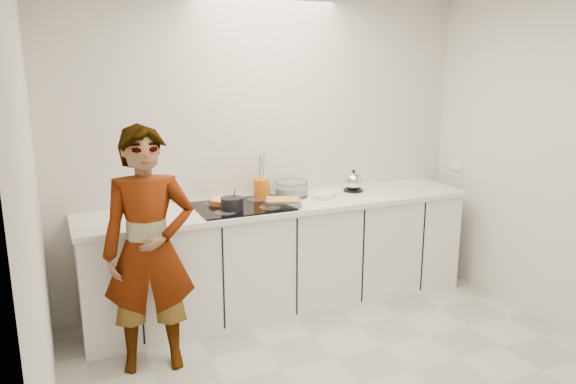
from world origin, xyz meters
name	(u,v)px	position (x,y,z in m)	size (l,w,h in m)	color
floor	(360,384)	(0.00, 0.00, 0.00)	(3.60, 3.20, 0.00)	beige
wall_back	(268,149)	(0.00, 1.60, 1.30)	(3.60, 0.00, 2.60)	silver
wall_left	(34,224)	(-1.80, 0.00, 1.30)	(0.00, 3.20, 2.60)	silver
base_cabinets	(282,257)	(0.00, 1.28, 0.43)	(3.20, 0.58, 0.87)	white
countertop	(282,204)	(0.00, 1.28, 0.89)	(3.24, 0.64, 0.04)	white
hob	(242,206)	(-0.35, 1.26, 0.92)	(0.72, 0.54, 0.01)	black
tart_dish	(224,200)	(-0.46, 1.38, 0.95)	(0.33, 0.33, 0.04)	#B35635
saucepan	(232,204)	(-0.46, 1.17, 0.97)	(0.19, 0.19, 0.16)	black
baking_dish	(283,202)	(-0.06, 1.13, 0.95)	(0.34, 0.29, 0.05)	silver
mixing_bowl	(291,189)	(0.15, 1.43, 0.97)	(0.29, 0.29, 0.13)	silver
tea_towel	(324,196)	(0.37, 1.27, 0.93)	(0.20, 0.15, 0.03)	white
kettle	(353,182)	(0.71, 1.38, 0.99)	(0.17, 0.17, 0.19)	black
utensil_crock	(262,189)	(-0.11, 1.44, 0.99)	(0.13, 0.13, 0.17)	orange
cook	(149,251)	(-1.16, 0.77, 0.82)	(0.60, 0.39, 1.65)	white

